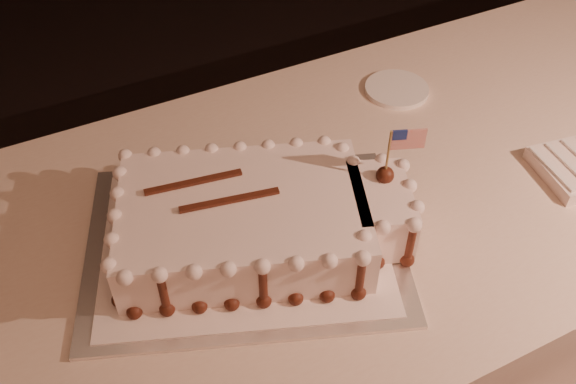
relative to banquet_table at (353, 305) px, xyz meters
name	(u,v)px	position (x,y,z in m)	size (l,w,h in m)	color
banquet_table	(353,305)	(0.00, 0.00, 0.00)	(2.40, 0.80, 0.75)	beige
cake_board	(245,242)	(-0.26, -0.03, 0.38)	(0.52, 0.39, 0.01)	silver
doily	(245,241)	(-0.26, -0.03, 0.38)	(0.46, 0.35, 0.00)	white
sheet_cake	(260,220)	(-0.23, -0.04, 0.43)	(0.51, 0.39, 0.19)	white
side_plate	(397,89)	(0.20, 0.22, 0.38)	(0.14, 0.14, 0.01)	white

